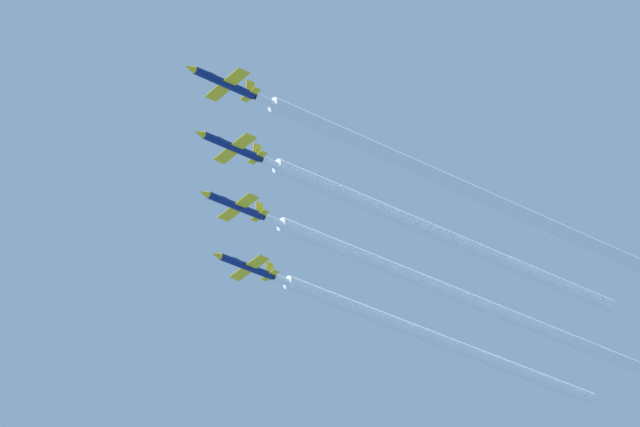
% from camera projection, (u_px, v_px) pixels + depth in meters
% --- Properties ---
extents(jet_lead, '(7.82, 11.39, 2.74)m').
position_uv_depth(jet_lead, '(222.00, 82.00, 252.08)').
color(jet_lead, navy).
extents(jet_second_echelon, '(7.82, 11.39, 2.74)m').
position_uv_depth(jet_second_echelon, '(230.00, 146.00, 261.98)').
color(jet_second_echelon, navy).
extents(jet_third_echelon, '(7.82, 11.39, 2.74)m').
position_uv_depth(jet_third_echelon, '(234.00, 205.00, 272.98)').
color(jet_third_echelon, navy).
extents(jet_fourth_echelon, '(7.82, 11.39, 2.74)m').
position_uv_depth(jet_fourth_echelon, '(245.00, 266.00, 283.19)').
color(jet_fourth_echelon, navy).
extents(smoke_trail_lead, '(2.10, 75.08, 2.10)m').
position_uv_depth(smoke_trail_lead, '(470.00, 191.00, 273.63)').
color(smoke_trail_lead, white).
extents(smoke_trail_second_echelon, '(2.10, 66.42, 2.10)m').
position_uv_depth(smoke_trail_second_echelon, '(447.00, 237.00, 281.35)').
color(smoke_trail_second_echelon, white).
extents(smoke_trail_third_echelon, '(2.10, 79.74, 2.10)m').
position_uv_depth(smoke_trail_third_echelon, '(475.00, 302.00, 295.70)').
color(smoke_trail_third_echelon, white).
extents(smoke_trail_fourth_echelon, '(2.10, 64.73, 2.10)m').
position_uv_depth(smoke_trail_fourth_echelon, '(441.00, 341.00, 302.13)').
color(smoke_trail_fourth_echelon, white).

